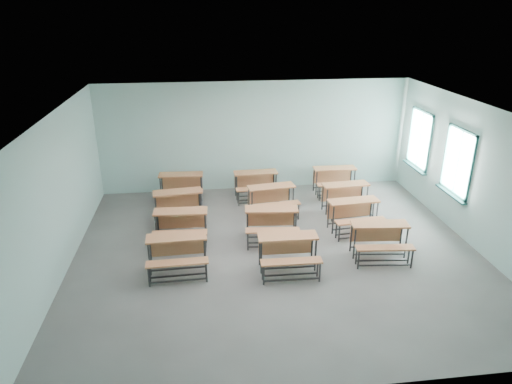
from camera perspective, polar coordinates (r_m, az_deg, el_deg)
room at (r=9.71m, az=3.29°, el=0.79°), size 9.04×8.04×3.24m
desk_unit_r0c0 at (r=9.54m, az=-9.83°, el=-7.13°), size 1.25×0.86×0.77m
desk_unit_r0c1 at (r=9.47m, az=4.06°, el=-7.09°), size 1.25×0.85×0.77m
desk_unit_r0c2 at (r=10.29m, az=15.28°, el=-5.34°), size 1.30×0.94×0.77m
desk_unit_r1c0 at (r=10.67m, az=-9.39°, el=-3.78°), size 1.27×0.89×0.77m
desk_unit_r1c1 at (r=10.65m, az=1.97°, el=-3.52°), size 1.30×0.94×0.77m
desk_unit_r1c2 at (r=11.33m, az=12.24°, el=-2.38°), size 1.30×0.93×0.77m
desk_unit_r2c0 at (r=11.76m, az=-9.69°, el=-1.23°), size 1.31×0.96×0.77m
desk_unit_r2c1 at (r=11.94m, az=2.06°, el=-0.54°), size 1.33×0.99×0.77m
desk_unit_r2c2 at (r=12.31m, az=11.27°, el=-0.26°), size 1.30×0.93×0.77m
desk_unit_r3c0 at (r=12.95m, az=-9.35°, el=1.03°), size 1.27×0.88×0.77m
desk_unit_r3c1 at (r=12.95m, az=0.03°, el=1.34°), size 1.26×0.87×0.77m
desk_unit_r3c2 at (r=13.48m, az=9.88°, el=1.86°), size 1.24×0.84×0.77m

